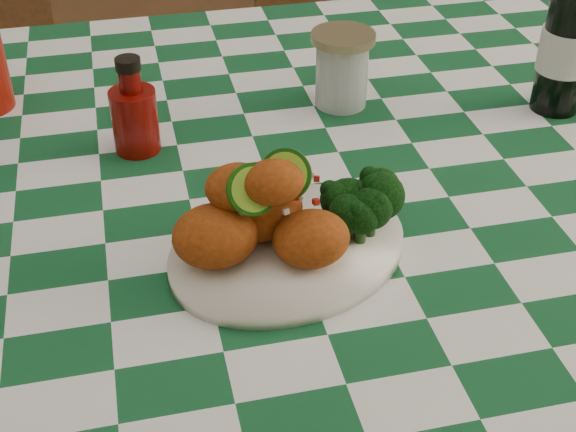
{
  "coord_description": "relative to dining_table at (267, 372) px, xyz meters",
  "views": [
    {
      "loc": [
        -0.16,
        -0.86,
        1.34
      ],
      "look_at": [
        -0.01,
        -0.2,
        0.84
      ],
      "focal_mm": 50.0,
      "sensor_mm": 36.0,
      "label": 1
    }
  ],
  "objects": [
    {
      "name": "dining_table",
      "position": [
        0.0,
        0.0,
        0.0
      ],
      "size": [
        1.66,
        1.06,
        0.79
      ],
      "primitive_type": null,
      "color": "#124D27",
      "rests_on": "ground"
    },
    {
      "name": "plate",
      "position": [
        -0.01,
        -0.2,
        0.4
      ],
      "size": [
        0.33,
        0.29,
        0.02
      ],
      "primitive_type": null,
      "rotation": [
        0.0,
        0.0,
        0.36
      ],
      "color": "white",
      "rests_on": "dining_table"
    },
    {
      "name": "fried_chicken_pile",
      "position": [
        -0.03,
        -0.2,
        0.47
      ],
      "size": [
        0.17,
        0.12,
        0.11
      ],
      "primitive_type": null,
      "color": "#AA4010",
      "rests_on": "plate"
    },
    {
      "name": "broccoli_side",
      "position": [
        0.08,
        -0.19,
        0.44
      ],
      "size": [
        0.08,
        0.08,
        0.06
      ],
      "primitive_type": null,
      "color": "black",
      "rests_on": "plate"
    },
    {
      "name": "ketchup_bottle",
      "position": [
        -0.15,
        0.07,
        0.46
      ],
      "size": [
        0.07,
        0.07,
        0.13
      ],
      "primitive_type": null,
      "rotation": [
        0.0,
        0.0,
        0.19
      ],
      "color": "#650905",
      "rests_on": "dining_table"
    },
    {
      "name": "mason_jar",
      "position": [
        0.14,
        0.13,
        0.45
      ],
      "size": [
        0.09,
        0.09,
        0.11
      ],
      "primitive_type": null,
      "rotation": [
        0.0,
        0.0,
        -0.05
      ],
      "color": "#B2BCBA",
      "rests_on": "dining_table"
    },
    {
      "name": "beer_bottle",
      "position": [
        0.44,
        0.05,
        0.52
      ],
      "size": [
        0.09,
        0.09,
        0.24
      ],
      "primitive_type": null,
      "rotation": [
        0.0,
        0.0,
        -0.2
      ],
      "color": "black",
      "rests_on": "dining_table"
    },
    {
      "name": "wooden_chair_right",
      "position": [
        0.37,
        0.77,
        0.07
      ],
      "size": [
        0.45,
        0.47,
        0.92
      ],
      "primitive_type": null,
      "rotation": [
        0.0,
        0.0,
        -0.07
      ],
      "color": "#472814",
      "rests_on": "ground"
    }
  ]
}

